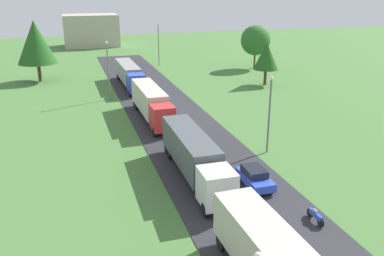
{
  "coord_description": "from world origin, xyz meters",
  "views": [
    {
      "loc": [
        -11.64,
        -2.55,
        15.54
      ],
      "look_at": [
        -0.56,
        33.51,
        2.38
      ],
      "focal_mm": 38.0,
      "sensor_mm": 36.0,
      "label": 1
    }
  ],
  "objects_px": {
    "lamppost_second": "(269,111)",
    "lamppost_fourth": "(159,42)",
    "tree_birch": "(256,40)",
    "tree_maple": "(266,56)",
    "motorcycle_courier": "(315,215)",
    "truck_fourth": "(129,74)",
    "truck_third": "(151,102)",
    "truck_second": "(194,154)",
    "lamppost_third": "(108,68)",
    "car_third": "(255,177)",
    "tree_oak": "(36,42)",
    "distant_building": "(91,30)"
  },
  "relations": [
    {
      "from": "car_third",
      "to": "distant_building",
      "type": "xyz_separation_m",
      "value": [
        -6.78,
        89.38,
        3.35
      ]
    },
    {
      "from": "tree_oak",
      "to": "tree_maple",
      "type": "xyz_separation_m",
      "value": [
        36.07,
        -13.82,
        -1.89
      ]
    },
    {
      "from": "tree_maple",
      "to": "truck_second",
      "type": "bearing_deg",
      "value": -126.05
    },
    {
      "from": "lamppost_third",
      "to": "tree_oak",
      "type": "distance_m",
      "value": 18.88
    },
    {
      "from": "truck_third",
      "to": "lamppost_second",
      "type": "bearing_deg",
      "value": -57.64
    },
    {
      "from": "tree_birch",
      "to": "tree_maple",
      "type": "bearing_deg",
      "value": -108.46
    },
    {
      "from": "lamppost_second",
      "to": "tree_birch",
      "type": "distance_m",
      "value": 44.33
    },
    {
      "from": "tree_birch",
      "to": "distant_building",
      "type": "bearing_deg",
      "value": 124.32
    },
    {
      "from": "truck_fourth",
      "to": "truck_third",
      "type": "bearing_deg",
      "value": -90.37
    },
    {
      "from": "lamppost_third",
      "to": "lamppost_fourth",
      "type": "height_order",
      "value": "lamppost_fourth"
    },
    {
      "from": "motorcycle_courier",
      "to": "tree_maple",
      "type": "distance_m",
      "value": 42.41
    },
    {
      "from": "lamppost_second",
      "to": "tree_maple",
      "type": "height_order",
      "value": "lamppost_second"
    },
    {
      "from": "truck_second",
      "to": "lamppost_third",
      "type": "xyz_separation_m",
      "value": [
        -4.06,
        27.99,
        2.53
      ]
    },
    {
      "from": "distant_building",
      "to": "lamppost_third",
      "type": "bearing_deg",
      "value": -91.47
    },
    {
      "from": "car_third",
      "to": "tree_maple",
      "type": "height_order",
      "value": "tree_maple"
    },
    {
      "from": "truck_second",
      "to": "tree_maple",
      "type": "bearing_deg",
      "value": 53.95
    },
    {
      "from": "lamppost_fourth",
      "to": "tree_maple",
      "type": "height_order",
      "value": "lamppost_fourth"
    },
    {
      "from": "tree_maple",
      "to": "car_third",
      "type": "bearing_deg",
      "value": -117.97
    },
    {
      "from": "truck_fourth",
      "to": "tree_maple",
      "type": "distance_m",
      "value": 22.65
    },
    {
      "from": "truck_second",
      "to": "car_third",
      "type": "bearing_deg",
      "value": -36.57
    },
    {
      "from": "car_third",
      "to": "lamppost_third",
      "type": "bearing_deg",
      "value": 104.9
    },
    {
      "from": "lamppost_second",
      "to": "tree_birch",
      "type": "bearing_deg",
      "value": 66.31
    },
    {
      "from": "car_third",
      "to": "distant_building",
      "type": "bearing_deg",
      "value": 94.34
    },
    {
      "from": "lamppost_second",
      "to": "distant_building",
      "type": "bearing_deg",
      "value": 97.66
    },
    {
      "from": "tree_oak",
      "to": "lamppost_second",
      "type": "bearing_deg",
      "value": -60.47
    },
    {
      "from": "car_third",
      "to": "motorcycle_courier",
      "type": "xyz_separation_m",
      "value": [
        1.73,
        -6.12,
        -0.32
      ]
    },
    {
      "from": "truck_third",
      "to": "car_third",
      "type": "distance_m",
      "value": 20.72
    },
    {
      "from": "truck_second",
      "to": "truck_fourth",
      "type": "relative_size",
      "value": 0.9
    },
    {
      "from": "tree_oak",
      "to": "distant_building",
      "type": "bearing_deg",
      "value": 74.56
    },
    {
      "from": "truck_third",
      "to": "motorcycle_courier",
      "type": "distance_m",
      "value": 27.07
    },
    {
      "from": "lamppost_second",
      "to": "lamppost_fourth",
      "type": "bearing_deg",
      "value": 89.93
    },
    {
      "from": "lamppost_fourth",
      "to": "tree_oak",
      "type": "bearing_deg",
      "value": -159.93
    },
    {
      "from": "motorcycle_courier",
      "to": "tree_birch",
      "type": "height_order",
      "value": "tree_birch"
    },
    {
      "from": "truck_second",
      "to": "lamppost_third",
      "type": "bearing_deg",
      "value": 98.25
    },
    {
      "from": "truck_third",
      "to": "car_third",
      "type": "height_order",
      "value": "truck_third"
    },
    {
      "from": "lamppost_second",
      "to": "lamppost_third",
      "type": "bearing_deg",
      "value": 117.09
    },
    {
      "from": "tree_maple",
      "to": "distant_building",
      "type": "relative_size",
      "value": 0.49
    },
    {
      "from": "motorcycle_courier",
      "to": "tree_maple",
      "type": "xyz_separation_m",
      "value": [
        15.8,
        39.13,
        4.27
      ]
    },
    {
      "from": "truck_third",
      "to": "truck_fourth",
      "type": "xyz_separation_m",
      "value": [
        0.12,
        18.34,
        -0.12
      ]
    },
    {
      "from": "motorcycle_courier",
      "to": "lamppost_fourth",
      "type": "distance_m",
      "value": 61.55
    },
    {
      "from": "lamppost_second",
      "to": "tree_oak",
      "type": "height_order",
      "value": "tree_oak"
    },
    {
      "from": "car_third",
      "to": "truck_fourth",
      "type": "bearing_deg",
      "value": 96.32
    },
    {
      "from": "truck_second",
      "to": "truck_third",
      "type": "relative_size",
      "value": 0.99
    },
    {
      "from": "truck_second",
      "to": "car_third",
      "type": "height_order",
      "value": "truck_second"
    },
    {
      "from": "motorcycle_courier",
      "to": "lamppost_third",
      "type": "relative_size",
      "value": 0.23
    },
    {
      "from": "motorcycle_courier",
      "to": "tree_birch",
      "type": "relative_size",
      "value": 0.23
    },
    {
      "from": "truck_second",
      "to": "tree_maple",
      "type": "distance_m",
      "value": 37.06
    },
    {
      "from": "truck_second",
      "to": "lamppost_second",
      "type": "height_order",
      "value": "lamppost_second"
    },
    {
      "from": "lamppost_second",
      "to": "tree_maple",
      "type": "relative_size",
      "value": 1.07
    },
    {
      "from": "lamppost_fourth",
      "to": "tree_oak",
      "type": "height_order",
      "value": "tree_oak"
    }
  ]
}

